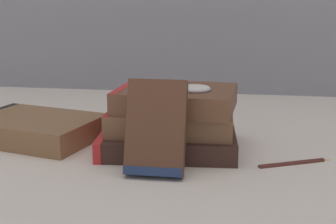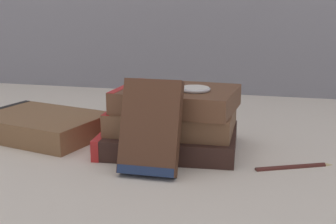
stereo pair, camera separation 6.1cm
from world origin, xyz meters
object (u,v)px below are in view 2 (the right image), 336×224
at_px(book_side_left, 39,125).
at_px(book_leaning_front, 150,131).
at_px(book_flat_middle, 170,118).
at_px(book_flat_top, 174,99).
at_px(reading_glasses, 163,121).
at_px(book_flat_bottom, 166,140).
at_px(pocket_watch, 195,89).
at_px(fountain_pen, 295,165).

relative_size(book_side_left, book_leaning_front, 1.84).
height_order(book_flat_middle, book_flat_top, book_flat_top).
relative_size(book_flat_middle, reading_glasses, 1.71).
distance_m(book_flat_bottom, book_side_left, 0.24).
height_order(pocket_watch, reading_glasses, pocket_watch).
height_order(book_flat_bottom, fountain_pen, book_flat_bottom).
bearing_deg(book_flat_bottom, book_leaning_front, -92.35).
bearing_deg(book_flat_middle, pocket_watch, -29.22).
bearing_deg(book_leaning_front, pocket_watch, 64.22).
xyz_separation_m(book_flat_bottom, fountain_pen, (0.20, -0.04, -0.01)).
relative_size(book_flat_bottom, pocket_watch, 4.42).
bearing_deg(book_flat_middle, book_flat_bottom, -111.63).
distance_m(book_side_left, book_leaning_front, 0.27).
bearing_deg(fountain_pen, book_flat_bottom, 144.10).
bearing_deg(reading_glasses, book_flat_top, -63.62).
xyz_separation_m(book_flat_middle, book_side_left, (-0.24, 0.01, -0.03)).
relative_size(book_flat_middle, fountain_pen, 1.75).
xyz_separation_m(book_flat_bottom, book_flat_top, (0.01, 0.00, 0.07)).
bearing_deg(book_flat_middle, fountain_pen, -15.46).
xyz_separation_m(book_side_left, fountain_pen, (0.44, -0.06, -0.01)).
bearing_deg(book_side_left, reading_glasses, 51.26).
relative_size(book_flat_bottom, book_flat_middle, 1.13).
relative_size(book_flat_bottom, reading_glasses, 1.93).
relative_size(book_side_left, fountain_pen, 2.12).
relative_size(book_side_left, pocket_watch, 4.77).
distance_m(reading_glasses, fountain_pen, 0.32).
xyz_separation_m(book_leaning_front, pocket_watch, (0.04, 0.09, 0.04)).
bearing_deg(pocket_watch, book_flat_bottom, 164.67).
height_order(book_flat_bottom, reading_glasses, book_flat_bottom).
bearing_deg(pocket_watch, book_flat_middle, 152.54).
distance_m(book_flat_top, fountain_pen, 0.21).
xyz_separation_m(book_flat_middle, book_flat_top, (0.01, -0.01, 0.03)).
height_order(book_side_left, book_leaning_front, book_leaning_front).
distance_m(book_flat_middle, pocket_watch, 0.07).
xyz_separation_m(book_leaning_front, fountain_pen, (0.20, 0.07, -0.06)).
bearing_deg(book_flat_top, book_leaning_front, -90.41).
bearing_deg(book_flat_bottom, book_side_left, 170.87).
distance_m(book_leaning_front, reading_glasses, 0.28).
bearing_deg(pocket_watch, book_flat_top, 154.61).
relative_size(book_flat_bottom, fountain_pen, 1.97).
bearing_deg(reading_glasses, book_flat_bottom, -67.72).
distance_m(book_flat_middle, book_side_left, 0.24).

